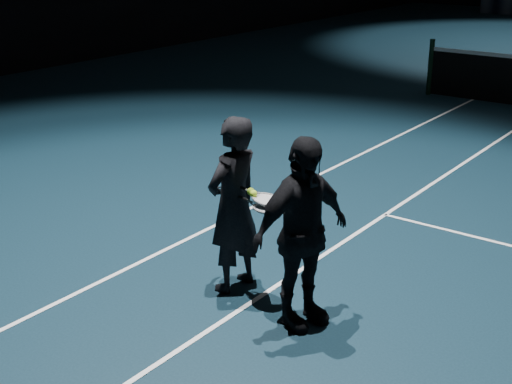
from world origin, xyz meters
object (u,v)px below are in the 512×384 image
Objects in this scene: player_b at (301,233)px; racket_lower at (268,208)px; tennis_balls at (253,190)px; player_a at (233,205)px; racket_upper at (267,200)px.

racket_lower is at bearing 94.86° from player_b.
racket_lower is at bearing -12.91° from tennis_balls.
player_a is 1.00× the size of player_b.
player_a is 0.43m from racket_upper.
tennis_balls is at bearing 94.38° from player_b.
player_a is 2.39× the size of racket_lower.
tennis_balls is at bearing 178.53° from racket_lower.
player_a is 2.39× the size of racket_upper.
tennis_balls reaches higher than racket_lower.
player_b is (0.83, -0.17, 0.00)m from player_a.
player_a is at bearing 94.86° from player_b.
player_b is at bearing -0.00° from racket_lower.
tennis_balls is (-0.19, 0.04, 0.11)m from racket_lower.
player_b is 13.52× the size of tennis_balls.
player_a is 0.85m from player_b.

